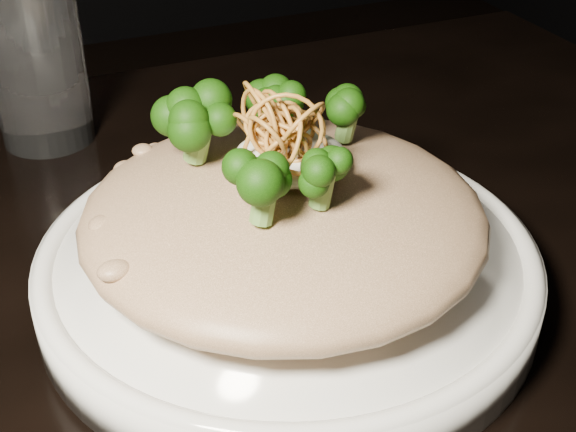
{
  "coord_description": "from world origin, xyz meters",
  "views": [
    {
      "loc": [
        -0.06,
        -0.35,
        1.06
      ],
      "look_at": [
        0.1,
        0.01,
        0.81
      ],
      "focal_mm": 50.0,
      "sensor_mm": 36.0,
      "label": 1
    }
  ],
  "objects": [
    {
      "name": "shallots",
      "position": [
        0.09,
        0.01,
        0.87
      ],
      "size": [
        0.06,
        0.06,
        0.04
      ],
      "primitive_type": null,
      "color": "#93621F",
      "rests_on": "cheese"
    },
    {
      "name": "broccoli",
      "position": [
        0.1,
        0.02,
        0.86
      ],
      "size": [
        0.14,
        0.14,
        0.05
      ],
      "primitive_type": null,
      "color": "black",
      "rests_on": "risotto"
    },
    {
      "name": "risotto",
      "position": [
        0.1,
        0.01,
        0.81
      ],
      "size": [
        0.24,
        0.24,
        0.05
      ],
      "primitive_type": "ellipsoid",
      "color": "brown",
      "rests_on": "plate"
    },
    {
      "name": "drinking_glass",
      "position": [
        -0.0,
        0.28,
        0.82
      ],
      "size": [
        0.09,
        0.09,
        0.13
      ],
      "primitive_type": "cylinder",
      "rotation": [
        0.0,
        0.0,
        0.22
      ],
      "color": "white",
      "rests_on": "table"
    },
    {
      "name": "plate",
      "position": [
        0.1,
        0.01,
        0.77
      ],
      "size": [
        0.3,
        0.3,
        0.03
      ],
      "primitive_type": "cylinder",
      "color": "white",
      "rests_on": "table"
    },
    {
      "name": "cheese",
      "position": [
        0.1,
        0.02,
        0.84
      ],
      "size": [
        0.06,
        0.06,
        0.02
      ],
      "primitive_type": "ellipsoid",
      "color": "silver",
      "rests_on": "risotto"
    }
  ]
}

